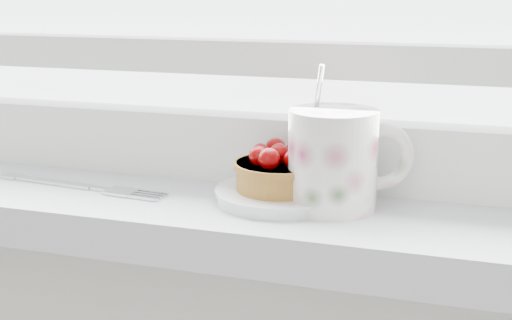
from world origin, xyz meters
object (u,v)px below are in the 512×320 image
at_px(raspberry_tart, 279,170).
at_px(floral_mug, 336,157).
at_px(saucer, 279,195).
at_px(fork, 78,185).

xyz_separation_m(raspberry_tart, floral_mug, (0.06, -0.00, 0.02)).
bearing_deg(saucer, fork, -174.98).
xyz_separation_m(saucer, floral_mug, (0.06, -0.00, 0.04)).
height_order(raspberry_tart, floral_mug, floral_mug).
bearing_deg(raspberry_tart, saucer, 113.85).
height_order(raspberry_tart, fork, raspberry_tart).
distance_m(saucer, raspberry_tart, 0.03).
distance_m(saucer, fork, 0.21).
height_order(floral_mug, fork, floral_mug).
distance_m(raspberry_tart, fork, 0.21).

